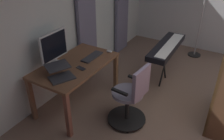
# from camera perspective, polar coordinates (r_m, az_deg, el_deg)

# --- Properties ---
(back_room_partition) EXTENTS (5.71, 0.10, 2.61)m
(back_room_partition) POSITION_cam_1_polar(r_m,az_deg,el_deg) (3.84, -12.62, 12.94)
(back_room_partition) COLOR silver
(back_room_partition) RESTS_ON ground
(curtain_left_panel) EXTENTS (0.49, 0.06, 2.22)m
(curtain_left_panel) POSITION_cam_1_polar(r_m,az_deg,el_deg) (5.26, 2.44, 16.03)
(curtain_left_panel) COLOR slate
(curtain_left_panel) RESTS_ON ground
(curtain_right_panel) EXTENTS (0.49, 0.06, 2.22)m
(curtain_right_panel) POSITION_cam_1_polar(r_m,az_deg,el_deg) (4.23, -6.19, 12.26)
(curtain_right_panel) COLOR slate
(curtain_right_panel) RESTS_ON ground
(desk) EXTENTS (1.31, 0.75, 0.73)m
(desk) POSITION_cam_1_polar(r_m,az_deg,el_deg) (3.55, -8.75, 0.13)
(desk) COLOR brown
(desk) RESTS_ON ground
(office_chair) EXTENTS (0.56, 0.56, 0.95)m
(office_chair) POSITION_cam_1_polar(r_m,az_deg,el_deg) (3.28, 4.64, -6.74)
(office_chair) COLOR black
(office_chair) RESTS_ON ground
(computer_monitor) EXTENTS (0.51, 0.18, 0.49)m
(computer_monitor) POSITION_cam_1_polar(r_m,az_deg,el_deg) (3.46, -13.85, 5.48)
(computer_monitor) COLOR #B7BCC1
(computer_monitor) RESTS_ON desk
(computer_keyboard) EXTENTS (0.41, 0.14, 0.02)m
(computer_keyboard) POSITION_cam_1_polar(r_m,az_deg,el_deg) (3.66, -4.82, 3.22)
(computer_keyboard) COLOR #333338
(computer_keyboard) RESTS_ON desk
(laptop) EXTENTS (0.43, 0.45, 0.15)m
(laptop) POSITION_cam_1_polar(r_m,az_deg,el_deg) (3.20, -12.42, -0.79)
(laptop) COLOR #333338
(laptop) RESTS_ON desk
(computer_mouse) EXTENTS (0.06, 0.10, 0.04)m
(computer_mouse) POSITION_cam_1_polar(r_m,az_deg,el_deg) (3.80, -0.65, 4.56)
(computer_mouse) COLOR white
(computer_mouse) RESTS_ON desk
(cell_phone_by_monitor) EXTENTS (0.09, 0.15, 0.01)m
(cell_phone_by_monitor) POSITION_cam_1_polar(r_m,az_deg,el_deg) (3.37, -7.54, 0.43)
(cell_phone_by_monitor) COLOR #232328
(cell_phone_by_monitor) RESTS_ON desk
(piano_keyboard) EXTENTS (1.20, 0.36, 0.77)m
(piano_keyboard) POSITION_cam_1_polar(r_m,az_deg,el_deg) (4.15, 13.12, 5.31)
(piano_keyboard) COLOR black
(piano_keyboard) RESTS_ON ground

